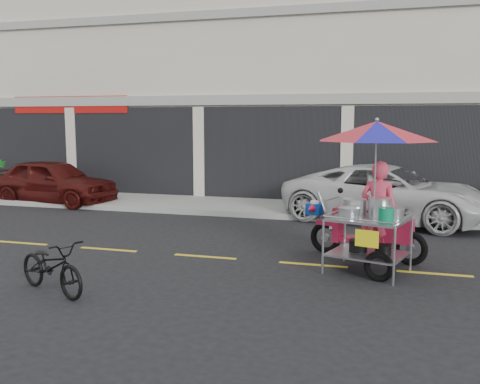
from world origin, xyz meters
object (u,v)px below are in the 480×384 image
(white_pickup, at_px, (388,194))
(food_vendor_rig, at_px, (375,175))
(maroon_sedan, at_px, (53,181))
(near_bicycle, at_px, (52,266))

(white_pickup, bearing_deg, food_vendor_rig, -168.56)
(maroon_sedan, height_order, food_vendor_rig, food_vendor_rig)
(maroon_sedan, xyz_separation_m, white_pickup, (9.72, -0.23, 0.03))
(maroon_sedan, xyz_separation_m, near_bicycle, (5.08, -7.27, -0.27))
(food_vendor_rig, bearing_deg, maroon_sedan, 170.85)
(maroon_sedan, height_order, white_pickup, white_pickup)
(white_pickup, relative_size, near_bicycle, 3.32)
(near_bicycle, relative_size, food_vendor_rig, 0.60)
(maroon_sedan, distance_m, white_pickup, 9.72)
(near_bicycle, bearing_deg, white_pickup, -9.83)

